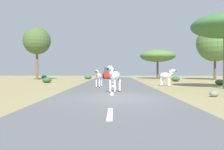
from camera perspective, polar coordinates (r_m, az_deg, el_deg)
The scene contains 16 objects.
ground_plane at distance 10.89m, azimuth 1.87°, elevation -5.91°, with size 90.00×90.00×0.00m, color #8E8456.
road at distance 10.88m, azimuth -0.11°, elevation -5.79°, with size 6.00×64.00×0.05m, color #56595B.
lane_markings at distance 9.89m, azimuth -0.17°, elevation -6.33°, with size 0.16×56.00×0.01m.
zebra_0 at distance 17.55m, azimuth -3.31°, elevation -0.36°, with size 0.55×1.45×1.38m.
zebra_1 at distance 13.39m, azimuth 0.60°, elevation -0.30°, with size 0.94×1.58×1.59m.
zebra_2 at distance 19.96m, azimuth 13.30°, elevation -0.17°, with size 1.37×1.11×1.48m.
car_0 at distance 37.38m, azimuth -0.75°, elevation 0.43°, with size 2.25×4.45×1.74m.
tree_0 at distance 34.59m, azimuth -18.11°, elevation 8.01°, with size 3.84×3.84×7.43m.
tree_1 at distance 37.11m, azimuth 11.23°, elevation 4.68°, with size 5.55×5.55×4.60m.
tree_3 at distance 35.17m, azimuth 24.19°, elevation 7.17°, with size 5.05×5.05×7.61m.
bush_0 at distance 23.20m, azimuth 25.15°, elevation -1.62°, with size 0.84×0.76×0.51m, color #386633.
bush_1 at distance 28.53m, azimuth 15.46°, elevation -0.94°, with size 1.02×0.91×0.61m, color #2D5628.
bush_2 at distance 34.74m, azimuth -5.97°, elevation -0.50°, with size 1.09×0.98×0.65m, color #386633.
bush_3 at distance 38.32m, azimuth -16.47°, elevation -0.48°, with size 0.86×0.77×0.51m, color #386633.
bush_4 at distance 25.43m, azimuth -15.83°, elevation -1.21°, with size 0.99×0.89×0.60m, color #2D5628.
rock_2 at distance 12.69m, azimuth 23.95°, elevation -4.26°, with size 0.45×0.33×0.33m, color gray.
Camera 1 is at (-0.25, -10.80, 1.35)m, focal length 36.90 mm.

